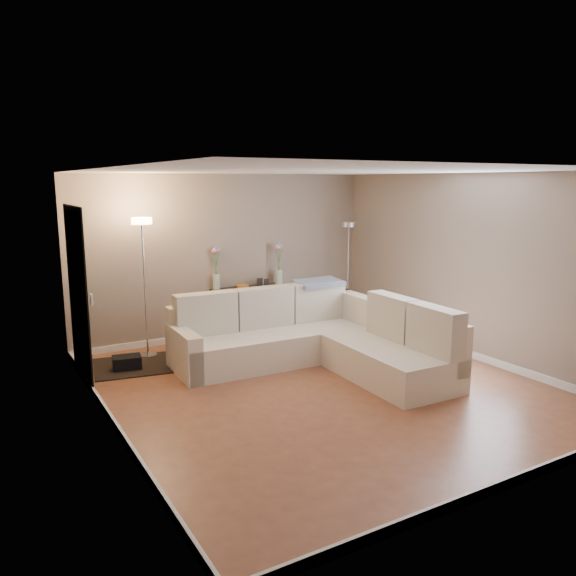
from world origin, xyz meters
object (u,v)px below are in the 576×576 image
sectional_sofa (314,339)px  floor_lamp_lit (143,260)px  floor_lamp_unlit (348,253)px  console_table (244,308)px

sectional_sofa → floor_lamp_lit: bearing=140.9°
floor_lamp_lit → floor_lamp_unlit: size_ratio=1.10×
console_table → floor_lamp_unlit: floor_lamp_unlit is taller
console_table → floor_lamp_unlit: 2.02m
sectional_sofa → floor_lamp_unlit: bearing=42.5°
sectional_sofa → console_table: 1.92m
sectional_sofa → floor_lamp_unlit: size_ratio=1.60×
sectional_sofa → floor_lamp_unlit: 2.45m
sectional_sofa → floor_lamp_lit: (-1.87, 1.52, 1.03)m
floor_lamp_unlit → console_table: bearing=168.2°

